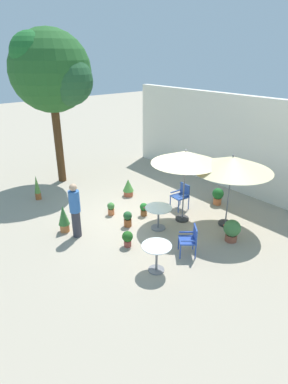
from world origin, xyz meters
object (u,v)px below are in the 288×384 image
at_px(cafe_table_0, 157,253).
at_px(cafe_table_1, 158,214).
at_px(patio_umbrella_0, 185,158).
at_px(patio_chair_1, 182,194).
at_px(potted_plant_6, 128,219).
at_px(patio_chair_0, 190,238).
at_px(potted_plant_3, 37,188).
at_px(potted_plant_4, 232,230).
at_px(potted_plant_0, 218,195).
at_px(potted_plant_8, 128,187).
at_px(patio_umbrella_1, 232,164).
at_px(potted_plant_7, 111,208).
at_px(potted_plant_1, 64,218).
at_px(standing_person, 75,210).
at_px(shade_tree, 52,71).
at_px(potted_plant_5, 128,238).
at_px(potted_plant_2, 144,209).

relative_size(cafe_table_0, cafe_table_1, 0.90).
relative_size(patio_umbrella_0, patio_chair_1, 2.71).
bearing_deg(potted_plant_6, patio_chair_0, 9.76).
height_order(potted_plant_3, potted_plant_4, potted_plant_3).
bearing_deg(potted_plant_0, potted_plant_6, -102.58).
height_order(cafe_table_1, potted_plant_0, cafe_table_1).
xyz_separation_m(potted_plant_3, potted_plant_8, (1.92, 2.82, -0.11)).
bearing_deg(patio_umbrella_1, cafe_table_0, -83.75).
bearing_deg(potted_plant_4, potted_plant_7, -153.39).
height_order(potted_plant_1, potted_plant_3, potted_plant_3).
distance_m(potted_plant_6, standing_person, 1.72).
xyz_separation_m(cafe_table_1, patio_chair_0, (1.59, -0.27, -0.01)).
xyz_separation_m(shade_tree, potted_plant_7, (3.93, -0.17, -4.22)).
distance_m(cafe_table_0, cafe_table_1, 2.13).
distance_m(potted_plant_1, standing_person, 0.66).
relative_size(patio_umbrella_0, patio_umbrella_1, 1.00).
relative_size(shade_tree, potted_plant_5, 12.56).
height_order(patio_umbrella_0, potted_plant_1, patio_umbrella_0).
height_order(patio_umbrella_1, potted_plant_2, patio_umbrella_1).
relative_size(cafe_table_0, potted_plant_3, 0.79).
bearing_deg(standing_person, shade_tree, 158.61).
relative_size(patio_chair_1, potted_plant_4, 1.32).
relative_size(cafe_table_0, potted_plant_8, 1.10).
bearing_deg(potted_plant_1, cafe_table_0, 15.81).
bearing_deg(potted_plant_5, potted_plant_2, 126.95).
relative_size(potted_plant_2, potted_plant_4, 0.68).
height_order(potted_plant_0, potted_plant_7, potted_plant_0).
bearing_deg(potted_plant_7, standing_person, -72.21).
bearing_deg(standing_person, potted_plant_2, 83.85).
bearing_deg(potted_plant_6, potted_plant_8, 142.85).
distance_m(shade_tree, potted_plant_4, 8.73).
bearing_deg(potted_plant_7, potted_plant_1, -89.46).
relative_size(cafe_table_1, standing_person, 0.49).
height_order(patio_chair_0, potted_plant_1, potted_plant_1).
distance_m(potted_plant_1, potted_plant_8, 3.25).
distance_m(potted_plant_3, potted_plant_7, 3.15).
relative_size(patio_umbrella_1, potted_plant_0, 3.88).
distance_m(cafe_table_0, potted_plant_4, 2.65).
bearing_deg(potted_plant_3, cafe_table_0, 5.81).
relative_size(shade_tree, cafe_table_1, 7.17).
relative_size(shade_tree, cafe_table_0, 7.93).
relative_size(cafe_table_0, patio_chair_1, 0.84).
distance_m(cafe_table_0, potted_plant_3, 6.10).
bearing_deg(potted_plant_8, potted_plant_1, -74.02).
bearing_deg(cafe_table_0, shade_tree, 172.19).
xyz_separation_m(patio_umbrella_0, potted_plant_6, (-0.81, -1.64, -1.88)).
xyz_separation_m(patio_umbrella_0, patio_chair_0, (1.50, -1.25, -1.65)).
bearing_deg(patio_umbrella_0, standing_person, -112.26).
relative_size(patio_umbrella_0, potted_plant_7, 5.38).
relative_size(cafe_table_1, potted_plant_6, 1.63).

